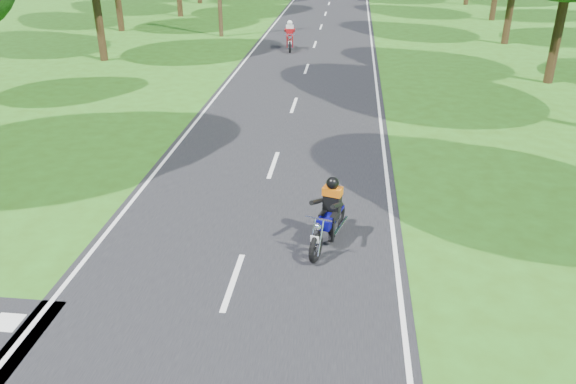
# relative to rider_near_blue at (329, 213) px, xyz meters

# --- Properties ---
(ground) EXTENTS (160.00, 160.00, 0.00)m
(ground) POSITION_rel_rider_near_blue_xyz_m (-1.81, -3.69, -0.80)
(ground) COLOR #2B5413
(ground) RESTS_ON ground
(rider_near_blue) EXTENTS (1.12, 1.96, 1.55)m
(rider_near_blue) POSITION_rel_rider_near_blue_xyz_m (0.00, 0.00, 0.00)
(rider_near_blue) COLOR #0C0B7F
(rider_near_blue) RESTS_ON main_road
(rider_far_red) EXTENTS (0.85, 1.96, 1.58)m
(rider_far_red) POSITION_rel_rider_near_blue_xyz_m (-3.10, 20.62, 0.02)
(rider_far_red) COLOR #B7150E
(rider_far_red) RESTS_ON main_road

